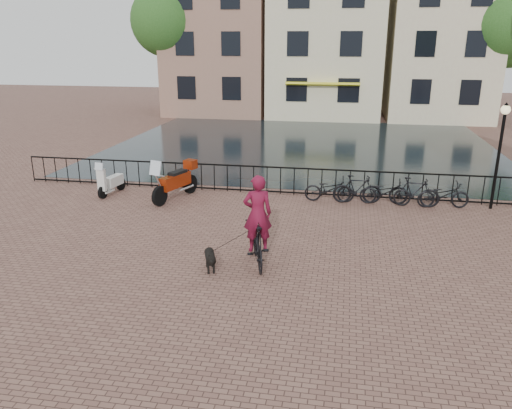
% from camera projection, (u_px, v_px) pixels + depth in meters
% --- Properties ---
extents(ground, '(100.00, 100.00, 0.00)m').
position_uv_depth(ground, '(231.00, 298.00, 10.92)').
color(ground, brown).
rests_on(ground, ground).
extents(canal_water, '(20.00, 20.00, 0.00)m').
position_uv_depth(canal_water, '(303.00, 145.00, 27.09)').
color(canal_water, black).
rests_on(canal_water, ground).
extents(railing, '(20.00, 0.05, 1.02)m').
position_uv_depth(railing, '(280.00, 181.00, 18.24)').
color(railing, black).
rests_on(railing, ground).
extents(canal_house_left, '(7.50, 9.00, 12.80)m').
position_uv_depth(canal_house_left, '(223.00, 27.00, 38.25)').
color(canal_house_left, '#906654').
rests_on(canal_house_left, ground).
extents(canal_house_mid, '(8.00, 9.50, 11.80)m').
position_uv_depth(canal_house_mid, '(328.00, 34.00, 37.04)').
color(canal_house_mid, beige).
rests_on(canal_house_mid, ground).
extents(canal_house_right, '(7.00, 9.00, 13.30)m').
position_uv_depth(canal_house_right, '(441.00, 22.00, 35.44)').
color(canal_house_right, beige).
rests_on(canal_house_right, ground).
extents(tree_far_left, '(5.04, 5.04, 9.27)m').
position_uv_depth(tree_far_left, '(166.00, 21.00, 35.94)').
color(tree_far_left, black).
rests_on(tree_far_left, ground).
extents(tree_far_right, '(4.76, 4.76, 8.76)m').
position_uv_depth(tree_far_right, '(506.00, 25.00, 32.13)').
color(tree_far_right, black).
rests_on(tree_far_right, ground).
extents(lamp_post, '(0.30, 0.30, 3.45)m').
position_uv_depth(lamp_post, '(501.00, 139.00, 16.05)').
color(lamp_post, black).
rests_on(lamp_post, ground).
extents(cyclist, '(1.09, 2.06, 2.72)m').
position_uv_depth(cyclist, '(258.00, 226.00, 12.28)').
color(cyclist, black).
rests_on(cyclist, ground).
extents(dog, '(0.56, 0.91, 0.58)m').
position_uv_depth(dog, '(210.00, 259.00, 12.18)').
color(dog, black).
rests_on(dog, ground).
extents(motorcycle, '(1.26, 2.33, 1.63)m').
position_uv_depth(motorcycle, '(175.00, 177.00, 17.54)').
color(motorcycle, maroon).
rests_on(motorcycle, ground).
extents(scooter, '(0.63, 1.50, 1.35)m').
position_uv_depth(scooter, '(111.00, 176.00, 18.17)').
color(scooter, silver).
rests_on(scooter, ground).
extents(parked_bike_0, '(1.73, 0.64, 0.90)m').
position_uv_depth(parked_bike_0, '(329.00, 189.00, 17.39)').
color(parked_bike_0, black).
rests_on(parked_bike_0, ground).
extents(parked_bike_1, '(1.70, 0.64, 1.00)m').
position_uv_depth(parked_bike_1, '(357.00, 189.00, 17.21)').
color(parked_bike_1, black).
rests_on(parked_bike_1, ground).
extents(parked_bike_2, '(1.74, 0.67, 0.90)m').
position_uv_depth(parked_bike_2, '(385.00, 192.00, 17.07)').
color(parked_bike_2, black).
rests_on(parked_bike_2, ground).
extents(parked_bike_3, '(1.72, 0.71, 1.00)m').
position_uv_depth(parked_bike_3, '(414.00, 192.00, 16.89)').
color(parked_bike_3, black).
rests_on(parked_bike_3, ground).
extents(parked_bike_4, '(1.78, 0.81, 0.90)m').
position_uv_depth(parked_bike_4, '(443.00, 195.00, 16.74)').
color(parked_bike_4, black).
rests_on(parked_bike_4, ground).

